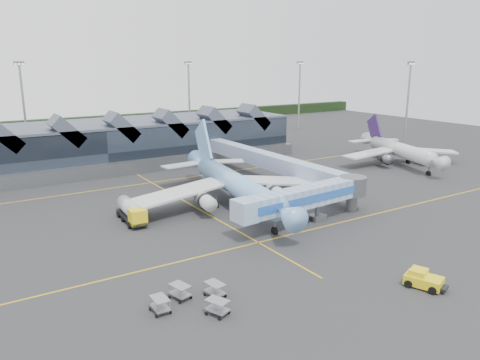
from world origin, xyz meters
TOP-DOWN VIEW (x-y plane):
  - ground at (0.00, 0.00)m, footprint 260.00×260.00m
  - taxi_stripes at (0.00, 10.00)m, footprint 120.00×60.00m
  - tree_line_far at (0.00, 110.00)m, footprint 260.00×4.00m
  - terminal at (-5.07, 47.35)m, footprint 90.00×22.25m
  - light_masts at (21.00, 62.80)m, footprint 132.40×42.56m
  - main_airliner at (5.79, 7.59)m, footprint 33.60×39.02m
  - regional_jet at (53.28, 14.24)m, footprint 26.49×29.67m
  - jet_bridge at (11.08, -5.47)m, footprint 24.18×5.36m
  - fuel_truck at (-10.86, 8.70)m, footprint 2.98×9.05m
  - pushback_tug at (7.44, -26.94)m, footprint 3.53×4.43m
  - baggage_carts at (-14.13, -17.76)m, footprint 7.16×6.87m

SIDE VIEW (x-z plane):
  - ground at x=0.00m, z-range 0.00..0.00m
  - taxi_stripes at x=0.00m, z-range 0.00..0.01m
  - pushback_tug at x=7.44m, z-range -0.09..1.69m
  - baggage_carts at x=-14.13m, z-range 0.09..1.53m
  - fuel_truck at x=-10.86m, z-range 0.18..3.20m
  - tree_line_far at x=0.00m, z-range 0.00..4.00m
  - regional_jet at x=53.28m, z-range -1.90..8.52m
  - main_airliner at x=5.79m, z-range -2.59..9.97m
  - jet_bridge at x=11.08m, z-range 1.06..6.57m
  - terminal at x=-5.07m, z-range -1.38..11.14m
  - light_masts at x=21.00m, z-range 1.26..23.71m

